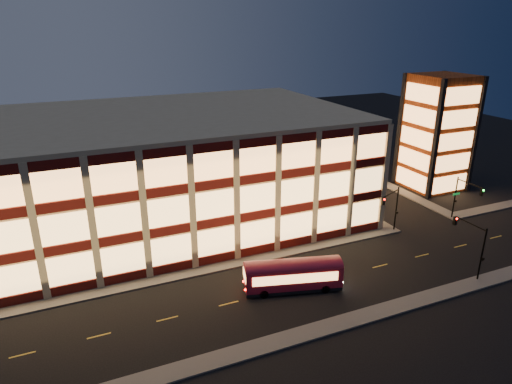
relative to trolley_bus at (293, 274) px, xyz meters
name	(u,v)px	position (x,y,z in m)	size (l,w,h in m)	color
ground	(227,270)	(-4.83, 6.25, -1.83)	(200.00, 200.00, 0.00)	black
sidewalk_office_south	(198,271)	(-7.83, 7.25, -1.76)	(54.00, 2.00, 0.15)	#514F4C
sidewalk_office_east	(325,191)	(18.17, 23.25, -1.76)	(2.00, 30.00, 0.15)	#514F4C
sidewalk_tower_south	(484,210)	(35.17, 7.25, -1.76)	(14.00, 2.00, 0.15)	#514F4C
sidewalk_tower_west	(380,182)	(29.17, 23.25, -1.76)	(2.00, 30.00, 0.15)	#514F4C
sidewalk_near	(279,341)	(-4.83, -6.75, -1.76)	(100.00, 2.00, 0.15)	#514F4C
office_building	(161,168)	(-7.75, 23.16, 5.42)	(50.45, 30.45, 14.50)	tan
stair_tower	(437,133)	(35.12, 18.20, 7.16)	(8.60, 8.60, 18.00)	#8C3814
traffic_signal_far	(392,204)	(17.38, 6.49, 2.28)	(3.79, 1.87, 6.00)	black
traffic_signal_right	(464,194)	(28.67, 5.63, 2.27)	(1.20, 4.37, 6.00)	black
traffic_signal_near	(472,239)	(18.67, -4.78, 2.30)	(0.32, 4.45, 6.00)	black
trolley_bus	(293,274)	(0.00, 0.00, 0.00)	(10.05, 4.94, 3.30)	maroon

